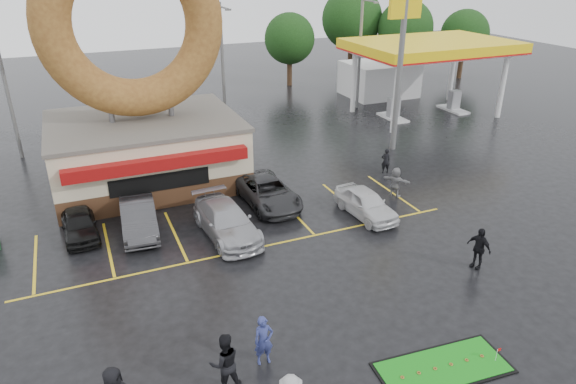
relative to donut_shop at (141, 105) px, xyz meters
name	(u,v)px	position (x,y,z in m)	size (l,w,h in m)	color
ground	(284,290)	(3.00, -12.97, -4.46)	(120.00, 120.00, 0.00)	black
donut_shop	(141,105)	(0.00, 0.00, 0.00)	(10.20, 8.70, 13.50)	#472B19
gas_station	(407,63)	(23.00, 7.97, -0.77)	(12.30, 13.65, 5.90)	silver
shell_sign	(403,36)	(16.00, -0.97, 2.91)	(2.20, 0.36, 10.60)	slate
streetlight_left	(5,84)	(-7.00, 6.95, 0.32)	(0.40, 2.21, 9.00)	slate
streetlight_mid	(223,64)	(7.00, 7.95, 0.32)	(0.40, 2.21, 9.00)	slate
streetlight_right	(360,51)	(19.00, 8.95, 0.32)	(0.40, 2.21, 9.00)	slate
tree_far_a	(405,28)	(29.00, 17.03, 0.72)	(5.60, 5.60, 8.00)	#332114
tree_far_b	(465,34)	(35.00, 15.03, 0.07)	(4.90, 4.90, 7.00)	#332114
tree_far_c	(352,19)	(25.00, 21.03, 1.37)	(6.30, 6.30, 9.00)	#332114
tree_far_d	(290,39)	(17.00, 19.03, 0.07)	(4.90, 4.90, 7.00)	#332114
car_black	(79,224)	(-4.04, -5.33, -3.83)	(1.50, 3.72, 1.27)	black
car_dgrey	(139,217)	(-1.44, -5.96, -3.73)	(1.55, 4.46, 1.47)	#313134
car_silver	(226,221)	(2.24, -7.92, -3.73)	(2.06, 5.07, 1.47)	#A3A3A8
car_grey	(267,192)	(5.16, -5.58, -3.76)	(2.33, 5.05, 1.40)	#2A2A2D
car_white	(366,203)	(9.21, -8.73, -3.78)	(1.61, 4.00, 1.36)	silver
person_blue	(264,340)	(0.92, -16.33, -3.60)	(0.63, 0.42, 1.74)	navy
person_blackjkt	(225,363)	(-0.52, -16.89, -3.49)	(0.95, 0.74, 1.96)	black
person_cameraman	(479,248)	(11.04, -14.62, -3.55)	(1.07, 0.45, 1.83)	black
person_walker_near	(396,182)	(11.87, -7.37, -3.64)	(1.53, 0.49, 1.65)	gray
person_walker_far	(386,161)	(13.21, -4.34, -3.70)	(0.56, 0.37, 1.53)	black
putting_green	(443,368)	(6.02, -18.83, -4.43)	(4.42, 2.19, 0.54)	black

